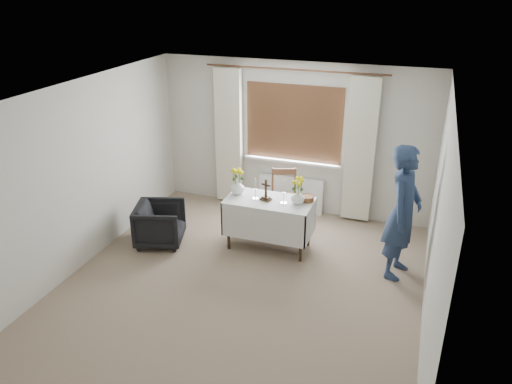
% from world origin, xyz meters
% --- Properties ---
extents(ground, '(5.00, 5.00, 0.00)m').
position_xyz_m(ground, '(0.00, 0.00, 0.00)').
color(ground, gray).
rests_on(ground, ground).
extents(altar_table, '(1.24, 0.64, 0.76)m').
position_xyz_m(altar_table, '(0.03, 1.11, 0.38)').
color(altar_table, white).
rests_on(altar_table, ground).
extents(wooden_chair, '(0.53, 0.53, 0.91)m').
position_xyz_m(wooden_chair, '(0.04, 1.85, 0.46)').
color(wooden_chair, brown).
rests_on(wooden_chair, ground).
extents(armchair, '(0.86, 0.84, 0.63)m').
position_xyz_m(armchair, '(-1.53, 0.69, 0.31)').
color(armchair, black).
rests_on(armchair, ground).
extents(person, '(0.57, 0.74, 1.81)m').
position_xyz_m(person, '(1.87, 1.00, 0.91)').
color(person, navy).
rests_on(person, ground).
extents(radiator, '(1.10, 0.10, 0.60)m').
position_xyz_m(radiator, '(0.00, 2.42, 0.30)').
color(radiator, white).
rests_on(radiator, ground).
extents(wooden_cross, '(0.17, 0.15, 0.32)m').
position_xyz_m(wooden_cross, '(-0.01, 1.09, 0.92)').
color(wooden_cross, black).
rests_on(wooden_cross, altar_table).
extents(candlestick_left, '(0.10, 0.10, 0.32)m').
position_xyz_m(candlestick_left, '(-0.17, 1.08, 0.92)').
color(candlestick_left, white).
rests_on(candlestick_left, altar_table).
extents(candlestick_right, '(0.12, 0.12, 0.34)m').
position_xyz_m(candlestick_right, '(0.26, 1.06, 0.93)').
color(candlestick_right, white).
rests_on(candlestick_right, altar_table).
extents(flower_vase_left, '(0.23, 0.23, 0.22)m').
position_xyz_m(flower_vase_left, '(-0.47, 1.16, 0.87)').
color(flower_vase_left, white).
rests_on(flower_vase_left, altar_table).
extents(flower_vase_right, '(0.26, 0.26, 0.21)m').
position_xyz_m(flower_vase_right, '(0.44, 1.12, 0.86)').
color(flower_vase_right, white).
rests_on(flower_vase_right, altar_table).
extents(wicker_basket, '(0.26, 0.26, 0.08)m').
position_xyz_m(wicker_basket, '(0.55, 1.26, 0.80)').
color(wicker_basket, brown).
rests_on(wicker_basket, altar_table).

